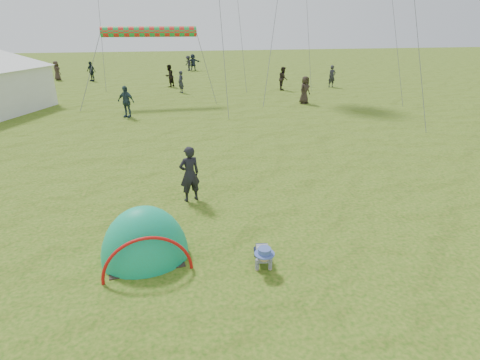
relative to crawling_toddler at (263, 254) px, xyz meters
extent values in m
plane|color=#1E520C|center=(-0.61, -0.44, -0.30)|extent=(140.00, 140.00, 0.00)
ellipsoid|color=#199B5E|center=(-2.51, 0.83, -0.30)|extent=(2.08, 1.78, 2.49)
imported|color=black|center=(-1.27, 3.61, 0.54)|extent=(0.70, 0.56, 1.68)
imported|color=#27272D|center=(11.83, 22.82, 0.57)|extent=(0.71, 0.54, 1.74)
imported|color=black|center=(7.48, 22.30, 0.59)|extent=(0.88, 1.01, 1.77)
imported|color=black|center=(-8.09, 30.45, 0.57)|extent=(1.04, 0.97, 1.72)
imported|color=#2F251E|center=(7.22, 16.81, 0.58)|extent=(1.02, 0.92, 1.75)
imported|color=black|center=(-12.92, 29.85, 0.52)|extent=(0.64, 0.71, 1.64)
imported|color=black|center=(-1.25, 25.59, 0.59)|extent=(1.07, 1.10, 1.78)
imported|color=#2C4049|center=(-3.91, 15.10, 0.57)|extent=(1.09, 0.87, 1.74)
imported|color=#303136|center=(-14.96, 29.85, 0.60)|extent=(1.31, 0.98, 1.80)
imported|color=#382A23|center=(-11.29, 31.69, 0.56)|extent=(0.95, 0.99, 1.71)
imported|color=#273046|center=(1.69, 37.04, 0.58)|extent=(1.69, 0.77, 1.76)
imported|color=#252631|center=(-0.47, 22.56, 0.50)|extent=(0.59, 0.69, 1.60)
imported|color=#232329|center=(1.13, 36.79, 0.50)|extent=(0.97, 1.19, 1.60)
cylinder|color=red|center=(-2.39, 19.33, 4.10)|extent=(5.87, 0.64, 0.64)
camera|label=1|loc=(-1.84, -6.57, 4.59)|focal=28.00mm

